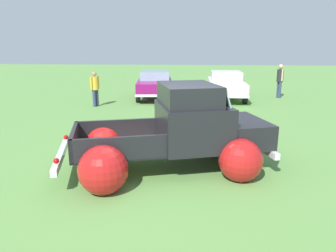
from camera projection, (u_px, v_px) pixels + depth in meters
name	position (u px, v px, depth m)	size (l,w,h in m)	color
ground_plane	(164.00, 168.00, 7.11)	(80.00, 80.00, 0.00)	#609347
vintage_pickup_truck	(181.00, 136.00, 6.99)	(4.97, 3.68, 1.96)	black
show_car_0	(155.00, 83.00, 16.57)	(2.22, 4.41, 1.43)	black
show_car_1	(226.00, 84.00, 16.25)	(1.92, 4.29, 1.43)	black
spectator_0	(95.00, 87.00, 14.17)	(0.46, 0.51, 1.60)	navy
spectator_1	(280.00, 79.00, 16.50)	(0.40, 0.54, 1.79)	navy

